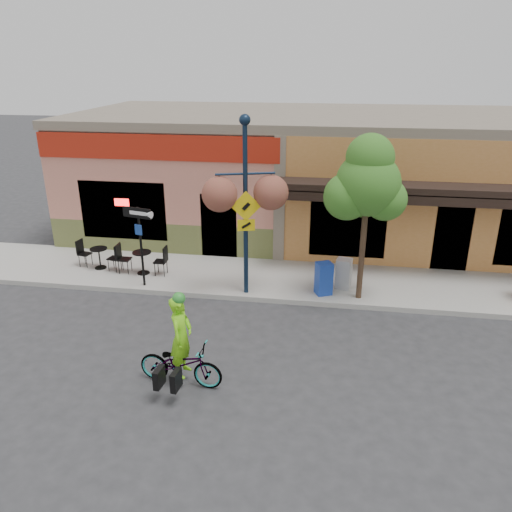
% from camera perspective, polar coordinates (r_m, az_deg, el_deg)
% --- Properties ---
extents(ground, '(90.00, 90.00, 0.00)m').
position_cam_1_polar(ground, '(13.53, 5.16, -6.61)').
color(ground, '#2D2D30').
rests_on(ground, ground).
extents(sidewalk, '(24.00, 3.00, 0.15)m').
position_cam_1_polar(sidewalk, '(15.28, 5.70, -2.84)').
color(sidewalk, '#9E9B93').
rests_on(sidewalk, ground).
extents(curb, '(24.00, 0.12, 0.15)m').
position_cam_1_polar(curb, '(13.98, 5.33, -5.28)').
color(curb, '#A8A59E').
rests_on(curb, ground).
extents(building, '(18.20, 8.20, 4.50)m').
position_cam_1_polar(building, '(19.85, 6.93, 9.49)').
color(building, '#C67662').
rests_on(building, ground).
extents(bicycle, '(1.87, 0.81, 0.95)m').
position_cam_1_polar(bicycle, '(10.72, -8.61, -12.07)').
color(bicycle, maroon).
rests_on(bicycle, ground).
extents(cyclist_rider, '(0.49, 0.68, 1.77)m').
position_cam_1_polar(cyclist_rider, '(10.49, -8.47, -10.26)').
color(cyclist_rider, '#7AE117').
rests_on(cyclist_rider, ground).
extents(lamp_post, '(1.70, 1.05, 4.96)m').
position_cam_1_polar(lamp_post, '(13.44, -1.21, 5.43)').
color(lamp_post, '#112035').
rests_on(lamp_post, sidewalk).
extents(one_way_sign, '(0.94, 0.40, 2.39)m').
position_cam_1_polar(one_way_sign, '(14.67, -12.98, 0.98)').
color(one_way_sign, black).
rests_on(one_way_sign, sidewalk).
extents(cafe_set_left, '(1.57, 0.99, 0.88)m').
position_cam_1_polar(cafe_set_left, '(16.52, -17.48, 0.08)').
color(cafe_set_left, black).
rests_on(cafe_set_left, sidewalk).
extents(cafe_set_right, '(1.55, 0.78, 0.93)m').
position_cam_1_polar(cafe_set_right, '(15.76, -12.86, -0.38)').
color(cafe_set_right, black).
rests_on(cafe_set_right, sidewalk).
extents(newspaper_box_blue, '(0.54, 0.52, 0.94)m').
position_cam_1_polar(newspaper_box_blue, '(14.17, 7.75, -2.56)').
color(newspaper_box_blue, '#1B3CA4').
rests_on(newspaper_box_blue, sidewalk).
extents(newspaper_box_grey, '(0.49, 0.46, 0.90)m').
position_cam_1_polar(newspaper_box_grey, '(14.64, 9.97, -1.98)').
color(newspaper_box_grey, '#A9A9A9').
rests_on(newspaper_box_grey, sidewalk).
extents(street_tree, '(2.33, 2.33, 4.58)m').
position_cam_1_polar(street_tree, '(13.48, 12.34, 4.13)').
color(street_tree, '#3D7A26').
rests_on(street_tree, sidewalk).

